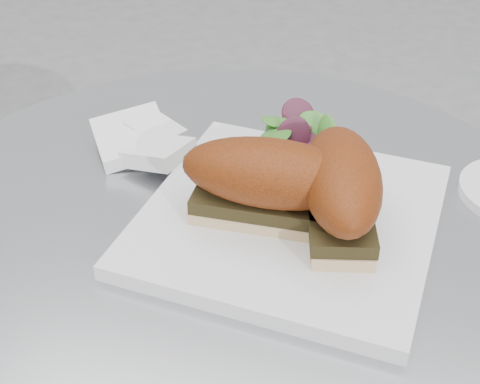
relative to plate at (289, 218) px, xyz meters
name	(u,v)px	position (x,y,z in m)	size (l,w,h in m)	color
table	(230,380)	(-0.06, -0.01, -0.25)	(0.70, 0.70, 0.73)	#B6BABD
plate	(289,218)	(0.00, 0.00, 0.00)	(0.27, 0.27, 0.02)	white
sandwich_left	(271,181)	(-0.02, -0.01, 0.05)	(0.17, 0.08, 0.08)	tan
sandwich_right	(341,187)	(0.05, -0.01, 0.05)	(0.10, 0.17, 0.08)	tan
salad	(291,145)	(-0.02, 0.08, 0.03)	(0.09, 0.09, 0.05)	#408C2D
napkin	(146,152)	(-0.18, 0.08, 0.00)	(0.11, 0.11, 0.02)	white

